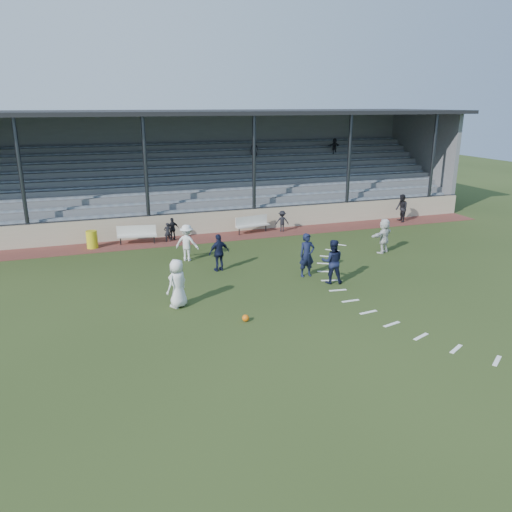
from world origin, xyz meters
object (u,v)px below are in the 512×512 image
at_px(bench_right, 252,223).
at_px(player_white_lead, 177,283).
at_px(trash_bin, 92,239).
at_px(player_navy_lead, 307,255).
at_px(bench_left, 137,233).
at_px(official, 402,208).
at_px(football, 246,318).

xyz_separation_m(bench_right, player_white_lead, (-5.87, -9.25, 0.30)).
distance_m(trash_bin, player_navy_lead, 11.23).
distance_m(bench_left, official, 15.91).
bearing_deg(bench_right, bench_left, 172.07).
xyz_separation_m(football, official, (13.50, 10.89, 0.75)).
bearing_deg(official, bench_left, -79.59).
distance_m(football, player_white_lead, 2.87).
relative_size(bench_right, player_white_lead, 1.15).
relative_size(bench_left, trash_bin, 2.31).
height_order(trash_bin, football, trash_bin).
height_order(football, player_white_lead, player_white_lead).
bearing_deg(trash_bin, player_white_lead, -72.97).
distance_m(bench_right, football, 11.94).
height_order(bench_right, trash_bin, bench_right).
height_order(football, official, official).
xyz_separation_m(trash_bin, official, (18.14, -0.02, 0.40)).
relative_size(trash_bin, player_navy_lead, 0.47).
bearing_deg(football, bench_left, 102.34).
bearing_deg(trash_bin, bench_left, 2.55).
relative_size(bench_right, football, 8.60).
bearing_deg(football, bench_right, 70.61).
bearing_deg(player_white_lead, football, 97.97).
bearing_deg(football, player_navy_lead, 42.82).
distance_m(bench_left, football, 11.28).
bearing_deg(official, trash_bin, -79.22).
bearing_deg(player_white_lead, bench_left, -122.40).
height_order(trash_bin, player_navy_lead, player_navy_lead).
bearing_deg(bench_left, player_navy_lead, -40.98).
bearing_deg(player_white_lead, trash_bin, -108.57).
distance_m(football, player_navy_lead, 5.28).
relative_size(football, player_navy_lead, 0.13).
bearing_deg(trash_bin, bench_right, 2.27).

